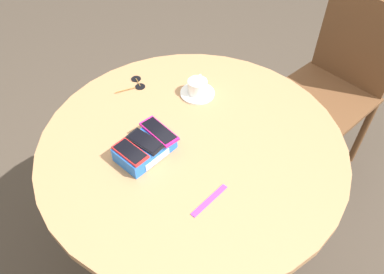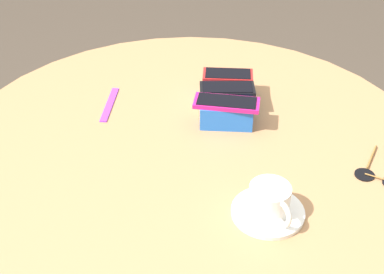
# 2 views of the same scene
# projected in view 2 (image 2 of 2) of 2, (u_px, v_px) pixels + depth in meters

# --- Properties ---
(round_table) EXTENTS (1.05, 1.05, 0.78)m
(round_table) POSITION_uv_depth(u_px,v_px,m) (192.00, 187.00, 1.21)
(round_table) COLOR #2D2D2D
(round_table) RESTS_ON ground_plane
(phone_box) EXTENTS (0.19, 0.13, 0.05)m
(phone_box) POSITION_uv_depth(u_px,v_px,m) (228.00, 99.00, 1.24)
(phone_box) COLOR blue
(phone_box) RESTS_ON round_table
(phone_red) EXTENTS (0.06, 0.12, 0.01)m
(phone_red) POSITION_uv_depth(u_px,v_px,m) (229.00, 75.00, 1.26)
(phone_red) COLOR red
(phone_red) RESTS_ON phone_box
(phone_black) EXTENTS (0.06, 0.13, 0.01)m
(phone_black) POSITION_uv_depth(u_px,v_px,m) (229.00, 88.00, 1.21)
(phone_black) COLOR black
(phone_black) RESTS_ON phone_box
(phone_magenta) EXTENTS (0.08, 0.15, 0.01)m
(phone_magenta) POSITION_uv_depth(u_px,v_px,m) (228.00, 103.00, 1.16)
(phone_magenta) COLOR #D11975
(phone_magenta) RESTS_ON phone_box
(saucer) EXTENTS (0.13, 0.13, 0.01)m
(saucer) POSITION_uv_depth(u_px,v_px,m) (270.00, 212.00, 0.97)
(saucer) COLOR white
(saucer) RESTS_ON round_table
(coffee_cup) EXTENTS (0.10, 0.07, 0.05)m
(coffee_cup) POSITION_uv_depth(u_px,v_px,m) (272.00, 200.00, 0.95)
(coffee_cup) COLOR white
(coffee_cup) RESTS_ON saucer
(lanyard_strap) EXTENTS (0.15, 0.03, 0.00)m
(lanyard_strap) POSITION_uv_depth(u_px,v_px,m) (111.00, 104.00, 1.26)
(lanyard_strap) COLOR purple
(lanyard_strap) RESTS_ON round_table
(sunglasses) EXTENTS (0.14, 0.09, 0.01)m
(sunglasses) POSITION_uv_depth(u_px,v_px,m) (379.00, 176.00, 1.05)
(sunglasses) COLOR black
(sunglasses) RESTS_ON round_table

